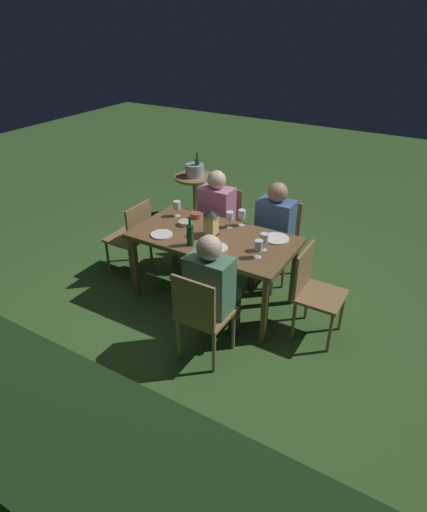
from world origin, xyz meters
TOP-DOWN VIEW (x-y plane):
  - ground_plane at (0.00, 0.00)m, footprint 16.00×16.00m
  - dining_table at (0.00, 0.00)m, footprint 1.61×0.84m
  - chair_head_near at (-1.05, 0.00)m, footprint 0.40×0.42m
  - chair_side_right_a at (-0.36, 0.81)m, footprint 0.42×0.40m
  - person_in_green at (-0.36, 0.62)m, footprint 0.38×0.47m
  - chair_side_left_a at (-0.36, -0.81)m, footprint 0.42×0.40m
  - person_in_blue at (-0.36, -0.62)m, footprint 0.38×0.47m
  - chair_side_left_b at (0.36, -0.81)m, footprint 0.42×0.40m
  - person_in_pink at (0.36, -0.62)m, footprint 0.38×0.47m
  - chair_head_far at (1.05, 0.00)m, footprint 0.40×0.42m
  - lantern_centerpiece at (0.03, -0.01)m, footprint 0.15×0.15m
  - green_bottle_on_table at (0.10, 0.26)m, footprint 0.07×0.07m
  - wine_glass_a at (-0.55, 0.15)m, footprint 0.08×0.08m
  - wine_glass_b at (-0.12, -0.36)m, footprint 0.08×0.08m
  - wine_glass_c at (-0.04, -0.26)m, footprint 0.08×0.08m
  - wine_glass_d at (0.57, -0.21)m, footprint 0.08×0.08m
  - wine_glass_e at (-0.54, 0.01)m, footprint 0.08×0.08m
  - plate_a at (-0.55, -0.25)m, footprint 0.25×0.25m
  - plate_b at (0.45, 0.24)m, footprint 0.22×0.22m
  - plate_c at (-0.15, 0.20)m, footprint 0.21×0.21m
  - bowl_olives at (0.38, -0.07)m, footprint 0.14×0.14m
  - bowl_bread at (0.38, -0.27)m, footprint 0.11×0.11m
  - side_table at (1.28, -1.65)m, footprint 0.57×0.57m
  - ice_bucket at (1.28, -1.65)m, footprint 0.26×0.26m
  - hedge_backdrop at (0.00, 2.43)m, footprint 5.55×0.77m

SIDE VIEW (x-z plane):
  - ground_plane at x=0.00m, z-range 0.00..0.00m
  - side_table at x=1.28m, z-range 0.11..0.73m
  - chair_head_near at x=-1.05m, z-range 0.05..0.92m
  - chair_side_right_a at x=-0.36m, z-range 0.05..0.92m
  - chair_side_left_a at x=-0.36m, z-range 0.05..0.92m
  - chair_side_left_b at x=0.36m, z-range 0.05..0.92m
  - chair_head_far at x=1.05m, z-range 0.05..0.92m
  - hedge_backdrop at x=0.00m, z-range 0.00..0.99m
  - person_in_green at x=-0.36m, z-range 0.06..1.21m
  - person_in_blue at x=-0.36m, z-range 0.06..1.21m
  - person_in_pink at x=0.36m, z-range 0.06..1.21m
  - dining_table at x=0.00m, z-range 0.31..1.06m
  - ice_bucket at x=1.28m, z-range 0.55..0.89m
  - plate_a at x=-0.55m, z-range 0.75..0.76m
  - plate_b at x=0.45m, z-range 0.75..0.76m
  - plate_c at x=-0.15m, z-range 0.75..0.76m
  - bowl_olives at x=0.38m, z-range 0.75..0.79m
  - bowl_bread at x=0.38m, z-range 0.75..0.81m
  - green_bottle_on_table at x=0.10m, z-range 0.71..1.00m
  - wine_glass_a at x=-0.55m, z-range 0.78..0.95m
  - wine_glass_b at x=-0.12m, z-range 0.78..0.95m
  - wine_glass_c at x=-0.04m, z-range 0.78..0.95m
  - wine_glass_d at x=0.57m, z-range 0.78..0.95m
  - wine_glass_e at x=-0.54m, z-range 0.78..0.95m
  - lantern_centerpiece at x=0.03m, z-range 0.76..1.03m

